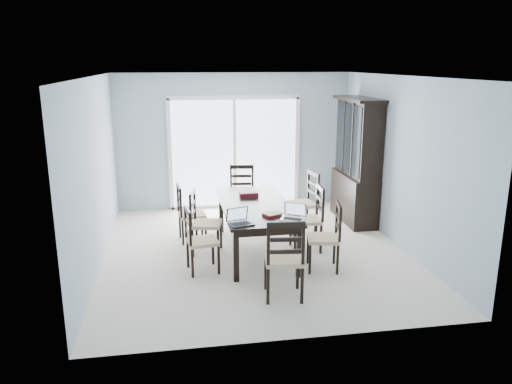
# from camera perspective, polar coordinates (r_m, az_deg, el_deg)

# --- Properties ---
(floor) EXTENTS (5.00, 5.00, 0.00)m
(floor) POSITION_cam_1_polar(r_m,az_deg,el_deg) (7.63, -0.06, -6.82)
(floor) COLOR silver
(floor) RESTS_ON ground
(ceiling) EXTENTS (5.00, 5.00, 0.00)m
(ceiling) POSITION_cam_1_polar(r_m,az_deg,el_deg) (7.10, -0.07, 13.09)
(ceiling) COLOR white
(ceiling) RESTS_ON back_wall
(back_wall) EXTENTS (4.50, 0.02, 2.60)m
(back_wall) POSITION_cam_1_polar(r_m,az_deg,el_deg) (9.69, -2.49, 5.79)
(back_wall) COLOR #9DAFBB
(back_wall) RESTS_ON floor
(wall_left) EXTENTS (0.02, 5.00, 2.60)m
(wall_left) POSITION_cam_1_polar(r_m,az_deg,el_deg) (7.25, -17.92, 2.03)
(wall_left) COLOR #9DAFBB
(wall_left) RESTS_ON floor
(wall_right) EXTENTS (0.02, 5.00, 2.60)m
(wall_right) POSITION_cam_1_polar(r_m,az_deg,el_deg) (7.93, 16.21, 3.22)
(wall_right) COLOR #9DAFBB
(wall_right) RESTS_ON floor
(balcony) EXTENTS (4.50, 2.00, 0.10)m
(balcony) POSITION_cam_1_polar(r_m,az_deg,el_deg) (10.95, -3.06, -0.40)
(balcony) COLOR gray
(balcony) RESTS_ON ground
(railing) EXTENTS (4.50, 0.06, 1.10)m
(railing) POSITION_cam_1_polar(r_m,az_deg,el_deg) (11.78, -3.65, 3.67)
(railing) COLOR #99999E
(railing) RESTS_ON balcony
(dining_table) EXTENTS (1.00, 2.20, 0.75)m
(dining_table) POSITION_cam_1_polar(r_m,az_deg,el_deg) (7.41, -0.06, -1.97)
(dining_table) COLOR black
(dining_table) RESTS_ON floor
(china_hutch) EXTENTS (0.50, 1.38, 2.20)m
(china_hutch) POSITION_cam_1_polar(r_m,az_deg,el_deg) (9.01, 11.42, 3.36)
(china_hutch) COLOR black
(china_hutch) RESTS_ON floor
(sliding_door) EXTENTS (2.52, 0.05, 2.18)m
(sliding_door) POSITION_cam_1_polar(r_m,az_deg,el_deg) (9.70, -2.46, 4.53)
(sliding_door) COLOR silver
(sliding_door) RESTS_ON floor
(chair_left_near) EXTENTS (0.46, 0.45, 1.05)m
(chair_left_near) POSITION_cam_1_polar(r_m,az_deg,el_deg) (6.79, -6.91, -4.69)
(chair_left_near) COLOR black
(chair_left_near) RESTS_ON floor
(chair_left_mid) EXTENTS (0.51, 0.50, 1.11)m
(chair_left_mid) POSITION_cam_1_polar(r_m,az_deg,el_deg) (7.46, -6.40, -2.66)
(chair_left_mid) COLOR black
(chair_left_mid) RESTS_ON floor
(chair_left_far) EXTENTS (0.45, 0.44, 1.06)m
(chair_left_far) POSITION_cam_1_polar(r_m,az_deg,el_deg) (7.97, -7.99, -1.74)
(chair_left_far) COLOR black
(chair_left_far) RESTS_ON floor
(chair_right_near) EXTENTS (0.50, 0.49, 1.10)m
(chair_right_near) POSITION_cam_1_polar(r_m,az_deg,el_deg) (6.90, 8.47, -4.24)
(chair_right_near) COLOR black
(chair_right_near) RESTS_ON floor
(chair_right_mid) EXTENTS (0.47, 0.46, 1.16)m
(chair_right_mid) POSITION_cam_1_polar(r_m,az_deg,el_deg) (7.59, 6.47, -2.16)
(chair_right_mid) COLOR black
(chair_right_mid) RESTS_ON floor
(chair_right_far) EXTENTS (0.52, 0.51, 1.19)m
(chair_right_far) POSITION_cam_1_polar(r_m,az_deg,el_deg) (8.39, 5.80, -0.37)
(chair_right_far) COLOR black
(chair_right_far) RESTS_ON floor
(chair_end_near) EXTENTS (0.50, 0.51, 1.19)m
(chair_end_near) POSITION_cam_1_polar(r_m,az_deg,el_deg) (5.94, 3.29, -6.76)
(chair_end_near) COLOR black
(chair_end_near) RESTS_ON floor
(chair_end_far) EXTENTS (0.49, 0.50, 1.15)m
(chair_end_far) POSITION_cam_1_polar(r_m,az_deg,el_deg) (8.95, -1.63, 0.54)
(chair_end_far) COLOR black
(chair_end_far) RESTS_ON floor
(laptop_dark) EXTENTS (0.35, 0.29, 0.21)m
(laptop_dark) POSITION_cam_1_polar(r_m,az_deg,el_deg) (6.46, -1.72, -3.34)
(laptop_dark) COLOR black
(laptop_dark) RESTS_ON dining_table
(laptop_silver) EXTENTS (0.37, 0.34, 0.21)m
(laptop_silver) POSITION_cam_1_polar(r_m,az_deg,el_deg) (6.67, 4.21, -2.77)
(laptop_silver) COLOR #B3B3B5
(laptop_silver) RESTS_ON dining_table
(book_stack) EXTENTS (0.30, 0.27, 0.04)m
(book_stack) POSITION_cam_1_polar(r_m,az_deg,el_deg) (6.85, 1.84, -2.55)
(book_stack) COLOR maroon
(book_stack) RESTS_ON dining_table
(cell_phone) EXTENTS (0.12, 0.08, 0.01)m
(cell_phone) POSITION_cam_1_polar(r_m,az_deg,el_deg) (6.53, 2.54, -3.57)
(cell_phone) COLOR black
(cell_phone) RESTS_ON dining_table
(game_box) EXTENTS (0.29, 0.15, 0.07)m
(game_box) POSITION_cam_1_polar(r_m,az_deg,el_deg) (7.78, -0.84, -0.30)
(game_box) COLOR #480E12
(game_box) RESTS_ON dining_table
(hot_tub) EXTENTS (2.11, 1.95, 0.96)m
(hot_tub) POSITION_cam_1_polar(r_m,az_deg,el_deg) (10.92, -7.28, 2.33)
(hot_tub) COLOR brown
(hot_tub) RESTS_ON balcony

